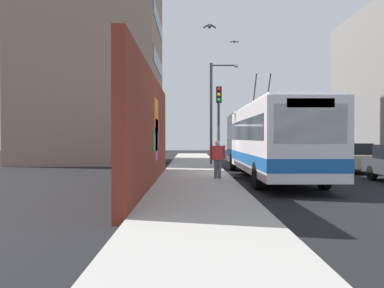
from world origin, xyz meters
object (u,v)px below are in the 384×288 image
(pedestrian_at_curb, at_px, (218,156))
(traffic_light, at_px, (219,114))
(parked_car_champagne, at_px, (348,156))
(city_bus, at_px, (268,139))
(street_lamp, at_px, (214,106))

(pedestrian_at_curb, height_order, traffic_light, traffic_light)
(parked_car_champagne, distance_m, pedestrian_at_curb, 9.29)
(parked_car_champagne, xyz_separation_m, traffic_light, (-1.43, 7.35, 2.27))
(city_bus, bearing_deg, pedestrian_at_curb, 123.16)
(traffic_light, bearing_deg, street_lamp, -1.19)
(traffic_light, distance_m, street_lamp, 5.35)
(traffic_light, relative_size, street_lamp, 0.66)
(parked_car_champagne, bearing_deg, city_bus, 124.72)
(street_lamp, bearing_deg, pedestrian_at_curb, 177.23)
(city_bus, bearing_deg, street_lamp, 15.33)
(city_bus, height_order, street_lamp, street_lamp)
(pedestrian_at_curb, bearing_deg, parked_car_champagne, -55.78)
(pedestrian_at_curb, xyz_separation_m, street_lamp, (9.06, -0.44, 2.90))
(parked_car_champagne, height_order, pedestrian_at_curb, pedestrian_at_curb)
(parked_car_champagne, height_order, traffic_light, traffic_light)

